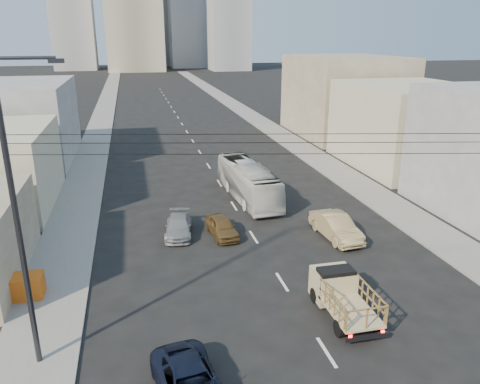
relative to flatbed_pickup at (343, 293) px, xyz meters
name	(u,v)px	position (x,y,z in m)	size (l,w,h in m)	color
sidewalk_left	(104,112)	(-13.56, 65.48, -1.03)	(3.50, 180.00, 0.12)	slate
sidewalk_right	(238,107)	(9.94, 65.48, -1.03)	(3.50, 180.00, 0.12)	slate
lane_dashes	(184,128)	(-1.81, 48.48, -1.09)	(0.15, 104.00, 0.01)	silver
flatbed_pickup	(343,293)	(0.00, 0.00, 0.00)	(1.95, 4.41, 1.90)	tan
city_bus	(248,181)	(-0.33, 17.01, 0.33)	(2.40, 10.26, 2.86)	beige
sedan_brown	(222,227)	(-3.78, 10.18, -0.46)	(1.50, 3.74, 1.27)	brown
sedan_tan	(336,227)	(3.35, 8.20, -0.32)	(1.65, 4.73, 1.56)	tan
sedan_grey	(179,226)	(-6.51, 10.99, -0.50)	(1.67, 4.11, 1.19)	gray
streetlamp_left	(19,213)	(-13.20, -0.52, 5.34)	(2.36, 0.25, 12.00)	#2D2D33
overhead_wires	(348,143)	(-1.81, -3.02, 7.87)	(23.01, 5.02, 0.72)	black
crate_stack	(24,286)	(-14.81, 4.79, -0.40)	(1.80, 1.20, 1.14)	#D15A13
bldg_right_mid	(408,126)	(17.69, 23.48, 2.91)	(11.00, 14.00, 8.00)	beige
bldg_right_far	(344,96)	(18.19, 39.48, 3.91)	(12.00, 16.00, 10.00)	gray
bldg_left_far	(10,122)	(-21.31, 34.48, 2.91)	(12.00, 16.00, 8.00)	gray
midrise_ne	(189,15)	(16.19, 180.48, 18.91)	(16.00, 16.00, 40.00)	gray
midrise_nw	(73,22)	(-27.81, 175.48, 15.91)	(15.00, 15.00, 34.00)	gray
midrise_back	(156,11)	(4.19, 195.48, 20.91)	(18.00, 18.00, 44.00)	gray
midrise_east	(229,31)	(28.19, 160.48, 12.91)	(14.00, 14.00, 28.00)	gray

